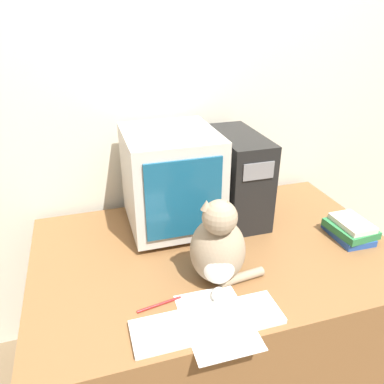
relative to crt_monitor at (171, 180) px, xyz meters
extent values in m
cube|color=beige|center=(0.12, 0.30, 0.27)|extent=(7.00, 0.05, 2.50)
cube|color=brown|center=(0.12, -0.24, -0.60)|extent=(1.46, 0.94, 0.75)
cube|color=#BCB7AD|center=(0.00, 0.00, -0.21)|extent=(0.26, 0.24, 0.02)
cube|color=#BCB7AD|center=(0.00, 0.00, 0.01)|extent=(0.38, 0.41, 0.41)
cube|color=navy|center=(0.00, -0.20, 0.01)|extent=(0.30, 0.01, 0.32)
cube|color=black|center=(0.31, 0.01, -0.03)|extent=(0.19, 0.40, 0.40)
cube|color=slate|center=(0.31, -0.19, 0.08)|extent=(0.13, 0.01, 0.07)
cube|color=silver|center=(-0.04, -0.61, -0.22)|extent=(0.48, 0.14, 0.02)
cube|color=silver|center=(-0.04, -0.61, -0.21)|extent=(0.43, 0.11, 0.00)
ellipsoid|color=gray|center=(0.06, -0.41, -0.11)|extent=(0.25, 0.25, 0.24)
ellipsoid|color=white|center=(0.04, -0.48, -0.12)|extent=(0.12, 0.08, 0.13)
sphere|color=gray|center=(0.05, -0.44, 0.05)|extent=(0.15, 0.15, 0.12)
cone|color=gray|center=(0.01, -0.43, 0.10)|extent=(0.04, 0.04, 0.03)
cone|color=gray|center=(0.08, -0.45, 0.10)|extent=(0.04, 0.04, 0.03)
ellipsoid|color=white|center=(0.03, -0.52, -0.21)|extent=(0.07, 0.09, 0.04)
cylinder|color=gray|center=(0.14, -0.45, -0.21)|extent=(0.18, 0.05, 0.03)
cube|color=#234793|center=(0.70, -0.32, -0.21)|extent=(0.14, 0.20, 0.03)
cube|color=#28703D|center=(0.70, -0.32, -0.18)|extent=(0.17, 0.20, 0.03)
cube|color=beige|center=(0.71, -0.32, -0.15)|extent=(0.12, 0.18, 0.02)
cylinder|color=maroon|center=(-0.17, -0.49, -0.22)|extent=(0.16, 0.04, 0.01)
cube|color=white|center=(-0.01, -0.61, -0.23)|extent=(0.21, 0.30, 0.00)
camera|label=1|loc=(-0.34, -1.43, 0.67)|focal=35.00mm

